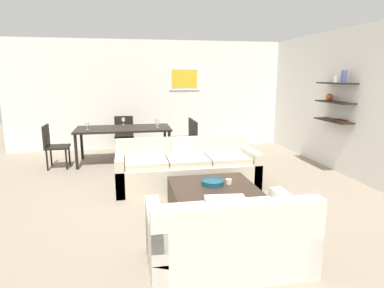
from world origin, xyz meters
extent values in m
plane|color=gray|center=(0.00, 0.00, 0.00)|extent=(18.00, 18.00, 0.00)
cube|color=silver|center=(0.30, 3.53, 1.35)|extent=(8.40, 0.06, 2.70)
cube|color=white|center=(0.48, 3.48, 1.76)|extent=(0.78, 0.02, 0.58)
cube|color=gold|center=(0.48, 3.47, 1.76)|extent=(0.66, 0.01, 0.46)
cube|color=silver|center=(3.03, 0.60, 1.35)|extent=(0.06, 8.20, 2.70)
cube|color=black|center=(2.86, 0.65, 1.70)|extent=(0.28, 0.90, 0.02)
cube|color=black|center=(2.86, 0.65, 1.35)|extent=(0.28, 0.90, 0.02)
cube|color=black|center=(2.86, 0.65, 1.00)|extent=(0.28, 0.90, 0.02)
cylinder|color=#4C518C|center=(2.86, 0.45, 1.82)|extent=(0.10, 0.10, 0.22)
sphere|color=#D85933|center=(2.86, 0.83, 1.43)|extent=(0.14, 0.14, 0.14)
cylinder|color=silver|center=(2.86, 0.70, 1.77)|extent=(0.07, 0.07, 0.12)
cube|color=#4C1E19|center=(2.86, 0.50, 1.03)|extent=(0.20, 0.28, 0.03)
cube|color=beige|center=(-0.03, 0.30, 0.21)|extent=(2.33, 0.90, 0.42)
cube|color=beige|center=(-0.03, 0.67, 0.60)|extent=(2.33, 0.16, 0.36)
cube|color=beige|center=(-1.13, 0.30, 0.30)|extent=(0.14, 0.90, 0.60)
cube|color=beige|center=(1.06, 0.30, 0.30)|extent=(0.14, 0.90, 0.60)
cube|color=beige|center=(-0.71, 0.26, 0.47)|extent=(0.66, 0.70, 0.10)
cube|color=beige|center=(-0.03, 0.26, 0.47)|extent=(0.66, 0.70, 0.10)
cube|color=beige|center=(0.65, 0.26, 0.47)|extent=(0.66, 0.70, 0.10)
cube|color=white|center=(-0.08, 0.49, 0.60)|extent=(0.36, 0.13, 0.36)
cube|color=silver|center=(-0.06, -2.07, 0.21)|extent=(1.54, 0.90, 0.42)
cube|color=silver|center=(-0.06, -2.44, 0.60)|extent=(1.54, 0.16, 0.36)
cube|color=silver|center=(0.65, -2.07, 0.30)|extent=(0.14, 0.90, 0.60)
cube|color=silver|center=(-0.76, -2.07, 0.30)|extent=(0.14, 0.90, 0.60)
cube|color=silver|center=(0.26, -2.03, 0.47)|extent=(0.61, 0.70, 0.10)
cube|color=silver|center=(-0.37, -2.03, 0.47)|extent=(0.61, 0.70, 0.10)
cube|color=white|center=(-0.14, -2.26, 0.60)|extent=(0.37, 0.16, 0.36)
cube|color=#38281E|center=(0.13, -0.84, 0.19)|extent=(1.13, 1.09, 0.38)
cylinder|color=navy|center=(0.13, -0.79, 0.41)|extent=(0.31, 0.31, 0.06)
torus|color=navy|center=(0.13, -0.79, 0.44)|extent=(0.31, 0.31, 0.02)
cylinder|color=silver|center=(0.35, -0.80, 0.41)|extent=(0.09, 0.09, 0.07)
cube|color=black|center=(-1.08, 2.14, 0.73)|extent=(1.98, 0.95, 0.04)
cylinder|color=black|center=(-2.01, 1.72, 0.35)|extent=(0.06, 0.06, 0.71)
cylinder|color=black|center=(-0.15, 1.72, 0.35)|extent=(0.06, 0.06, 0.71)
cylinder|color=black|center=(-2.01, 2.55, 0.35)|extent=(0.06, 0.06, 0.71)
cylinder|color=black|center=(-0.15, 2.55, 0.35)|extent=(0.06, 0.06, 0.71)
cube|color=black|center=(0.23, 1.92, 0.43)|extent=(0.44, 0.44, 0.04)
cube|color=black|center=(0.43, 1.92, 0.67)|extent=(0.04, 0.44, 0.43)
cylinder|color=black|center=(0.05, 2.10, 0.21)|extent=(0.04, 0.04, 0.41)
cylinder|color=black|center=(0.05, 1.74, 0.21)|extent=(0.04, 0.04, 0.41)
cylinder|color=black|center=(0.41, 2.10, 0.21)|extent=(0.04, 0.04, 0.41)
cylinder|color=black|center=(0.41, 1.74, 0.21)|extent=(0.04, 0.04, 0.41)
cube|color=black|center=(0.23, 2.35, 0.43)|extent=(0.44, 0.44, 0.04)
cube|color=black|center=(0.43, 2.35, 0.67)|extent=(0.04, 0.44, 0.43)
cylinder|color=black|center=(0.05, 2.53, 0.21)|extent=(0.04, 0.04, 0.41)
cylinder|color=black|center=(0.05, 2.17, 0.21)|extent=(0.04, 0.04, 0.41)
cylinder|color=black|center=(0.41, 2.53, 0.21)|extent=(0.04, 0.04, 0.41)
cylinder|color=black|center=(0.41, 2.17, 0.21)|extent=(0.04, 0.04, 0.41)
cube|color=black|center=(-2.39, 1.92, 0.43)|extent=(0.44, 0.44, 0.04)
cube|color=black|center=(-2.59, 1.92, 0.67)|extent=(0.04, 0.44, 0.43)
cylinder|color=black|center=(-2.21, 1.74, 0.21)|extent=(0.04, 0.04, 0.41)
cylinder|color=black|center=(-2.21, 2.10, 0.21)|extent=(0.04, 0.04, 0.41)
cylinder|color=black|center=(-2.57, 1.74, 0.21)|extent=(0.04, 0.04, 0.41)
cylinder|color=black|center=(-2.57, 2.10, 0.21)|extent=(0.04, 0.04, 0.41)
cube|color=black|center=(-1.08, 2.93, 0.43)|extent=(0.44, 0.44, 0.04)
cube|color=black|center=(-1.08, 3.13, 0.67)|extent=(0.44, 0.04, 0.43)
cylinder|color=black|center=(-1.26, 2.75, 0.21)|extent=(0.04, 0.04, 0.41)
cylinder|color=black|center=(-0.90, 2.75, 0.21)|extent=(0.04, 0.04, 0.41)
cylinder|color=black|center=(-1.26, 3.11, 0.21)|extent=(0.04, 0.04, 0.41)
cylinder|color=black|center=(-0.90, 3.11, 0.21)|extent=(0.04, 0.04, 0.41)
cylinder|color=silver|center=(-1.80, 2.02, 0.75)|extent=(0.06, 0.06, 0.01)
cylinder|color=silver|center=(-1.80, 2.02, 0.79)|extent=(0.01, 0.01, 0.08)
cylinder|color=silver|center=(-1.80, 2.02, 0.87)|extent=(0.07, 0.07, 0.07)
cylinder|color=silver|center=(-0.36, 2.02, 0.75)|extent=(0.06, 0.06, 0.01)
cylinder|color=silver|center=(-0.36, 2.02, 0.79)|extent=(0.01, 0.01, 0.07)
cylinder|color=silver|center=(-0.36, 2.02, 0.87)|extent=(0.06, 0.06, 0.10)
cylinder|color=silver|center=(-0.36, 2.26, 0.75)|extent=(0.06, 0.06, 0.01)
cylinder|color=silver|center=(-0.36, 2.26, 0.79)|extent=(0.01, 0.01, 0.07)
cylinder|color=silver|center=(-0.36, 2.26, 0.88)|extent=(0.07, 0.07, 0.10)
cylinder|color=silver|center=(-1.08, 2.55, 0.75)|extent=(0.06, 0.06, 0.01)
cylinder|color=silver|center=(-1.08, 2.55, 0.80)|extent=(0.01, 0.01, 0.08)
cylinder|color=silver|center=(-1.08, 2.55, 0.87)|extent=(0.08, 0.08, 0.07)
camera|label=1|loc=(-0.97, -4.96, 1.85)|focal=30.91mm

